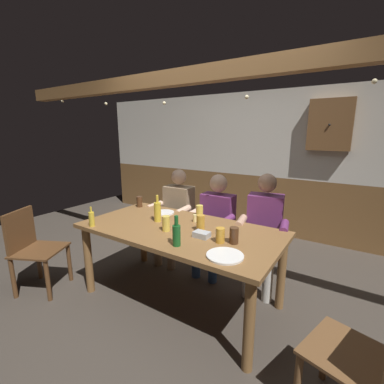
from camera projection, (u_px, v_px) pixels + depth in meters
ground_plane at (184, 295)px, 2.79m from camera, size 8.05×8.05×0.00m
back_wall_upper at (264, 134)px, 4.30m from camera, size 6.71×0.12×1.35m
back_wall_wainscot at (260, 203)px, 4.55m from camera, size 6.71×0.12×0.95m
ceiling_beam at (204, 74)px, 2.60m from camera, size 6.04×0.14×0.16m
dining_table at (180, 237)px, 2.58m from camera, size 1.93×0.99×0.77m
person_0 at (176, 211)px, 3.47m from camera, size 0.52×0.54×1.20m
person_1 at (215, 219)px, 3.17m from camera, size 0.54×0.51×1.18m
person_2 at (264, 227)px, 2.85m from camera, size 0.55×0.58×1.24m
chair_empty_near_right at (33, 247)px, 2.81m from camera, size 0.59×0.59×0.88m
chair_empty_near_left at (367, 360)px, 1.43m from camera, size 0.54×0.54×0.88m
table_candle at (195, 218)px, 2.72m from camera, size 0.04×0.04×0.08m
condiment_caddy at (202, 234)px, 2.33m from camera, size 0.14×0.10×0.05m
plate_0 at (225, 256)px, 1.97m from camera, size 0.28×0.28×0.01m
plate_1 at (164, 213)px, 3.01m from camera, size 0.22×0.22×0.01m
bottle_0 at (92, 219)px, 2.59m from camera, size 0.05×0.05×0.20m
bottle_1 at (177, 234)px, 2.14m from camera, size 0.07×0.07×0.25m
bottle_2 at (158, 211)px, 2.72m from camera, size 0.07×0.07×0.28m
pint_glass_0 at (201, 223)px, 2.46m from camera, size 0.08×0.08×0.15m
pint_glass_1 at (220, 235)px, 2.21m from camera, size 0.08×0.08×0.13m
pint_glass_2 at (234, 235)px, 2.19m from camera, size 0.08×0.08×0.14m
pint_glass_3 at (200, 211)px, 2.91m from camera, size 0.08×0.08×0.12m
pint_glass_4 at (166, 223)px, 2.47m from camera, size 0.07×0.07×0.14m
pint_glass_5 at (139, 202)px, 3.26m from camera, size 0.07×0.07×0.13m
wall_dart_cabinet at (330, 125)px, 3.65m from camera, size 0.56×0.15×0.70m
string_lights at (202, 94)px, 2.60m from camera, size 4.73×0.04×0.16m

